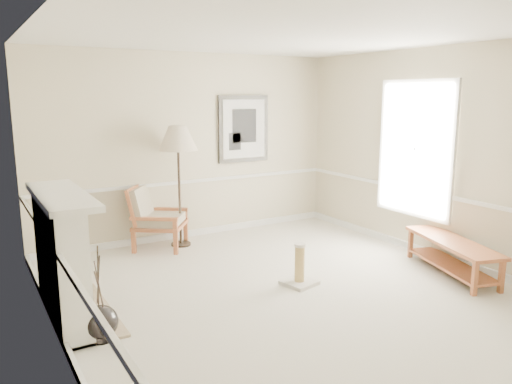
% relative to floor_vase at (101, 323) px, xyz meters
% --- Properties ---
extents(ground, '(5.50, 5.50, 0.00)m').
position_rel_floor_vase_xyz_m(ground, '(2.15, 0.07, -0.17)').
color(ground, silver).
rests_on(ground, ground).
extents(room, '(5.04, 5.54, 2.92)m').
position_rel_floor_vase_xyz_m(room, '(2.29, 0.15, 1.69)').
color(room, beige).
rests_on(room, ground).
extents(fireplace, '(0.64, 1.64, 1.31)m').
position_rel_floor_vase_xyz_m(fireplace, '(-0.19, 0.67, 0.47)').
color(fireplace, white).
rests_on(fireplace, ground).
extents(floor_vase, '(0.32, 0.32, 0.93)m').
position_rel_floor_vase_xyz_m(floor_vase, '(0.00, 0.00, 0.00)').
color(floor_vase, black).
rests_on(floor_vase, ground).
extents(armchair, '(1.02, 1.01, 0.93)m').
position_rel_floor_vase_xyz_m(armchair, '(1.40, 2.54, 0.33)').
color(armchair, '#A35634').
rests_on(armchair, ground).
extents(floor_lamp, '(0.75, 0.75, 1.81)m').
position_rel_floor_vase_xyz_m(floor_lamp, '(1.79, 2.42, 1.41)').
color(floor_lamp, black).
rests_on(floor_lamp, ground).
extents(bench, '(0.91, 1.60, 0.44)m').
position_rel_floor_vase_xyz_m(bench, '(4.30, -0.49, 0.12)').
color(bench, '#A35634').
rests_on(bench, ground).
extents(scratching_post, '(0.44, 0.44, 0.51)m').
position_rel_floor_vase_xyz_m(scratching_post, '(2.40, 0.19, -0.01)').
color(scratching_post, beige).
rests_on(scratching_post, ground).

